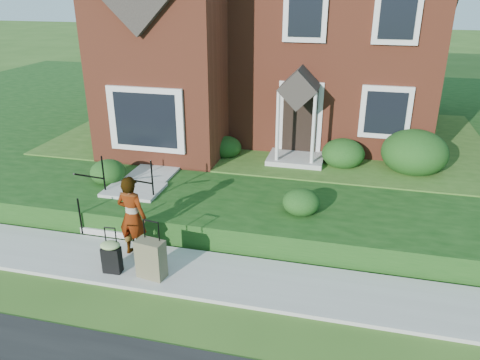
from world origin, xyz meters
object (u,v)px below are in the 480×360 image
(suitcase_olive, at_px, (151,259))
(front_steps, at_px, (126,203))
(suitcase_black, at_px, (111,255))
(woman, at_px, (132,216))

(suitcase_olive, bearing_deg, front_steps, 135.98)
(front_steps, relative_size, suitcase_olive, 1.68)
(front_steps, bearing_deg, suitcase_black, -70.36)
(suitcase_black, bearing_deg, suitcase_olive, -0.31)
(front_steps, height_order, suitcase_black, front_steps)
(suitcase_black, bearing_deg, front_steps, 106.44)
(front_steps, distance_m, woman, 1.83)
(suitcase_olive, bearing_deg, suitcase_black, -167.73)
(woman, distance_m, suitcase_black, 0.92)
(woman, height_order, suitcase_olive, woman)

